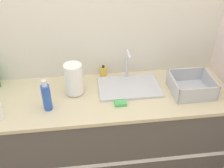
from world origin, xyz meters
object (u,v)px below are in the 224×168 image
(paper_towel_roll, at_px, (74,79))
(dish_rack, at_px, (191,87))
(bottle_blue, at_px, (47,97))
(sink, at_px, (129,85))
(soap_dispenser, at_px, (103,72))

(paper_towel_roll, height_order, dish_rack, paper_towel_roll)
(dish_rack, relative_size, bottle_blue, 1.27)
(paper_towel_roll, distance_m, dish_rack, 0.93)
(bottle_blue, bearing_deg, sink, 16.95)
(soap_dispenser, bearing_deg, bottle_blue, -139.15)
(sink, relative_size, paper_towel_roll, 1.93)
(paper_towel_roll, bearing_deg, bottle_blue, -138.40)
(dish_rack, relative_size, soap_dispenser, 2.94)
(bottle_blue, xyz_separation_m, soap_dispenser, (0.44, 0.38, -0.06))
(dish_rack, height_order, soap_dispenser, dish_rack)
(sink, distance_m, dish_rack, 0.50)
(bottle_blue, bearing_deg, dish_rack, 4.16)
(sink, distance_m, soap_dispenser, 0.27)
(dish_rack, bearing_deg, paper_towel_roll, 174.28)
(paper_towel_roll, height_order, soap_dispenser, paper_towel_roll)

